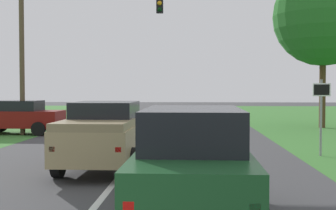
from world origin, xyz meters
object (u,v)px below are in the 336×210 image
Objects in this scene: red_suv_near at (193,163)px; oak_tree_right at (323,16)px; pickup_truck_lead at (107,134)px; crossing_suv_far at (18,116)px; keep_moving_sign at (321,107)px; traffic_light at (62,33)px.

oak_tree_right is (7.58, 19.03, 5.43)m from red_suv_near.
pickup_truck_lead is (-2.47, 5.26, -0.04)m from red_suv_near.
pickup_truck_lead is at bearing -56.30° from crossing_suv_far.
oak_tree_right is 2.14× the size of crossing_suv_far.
keep_moving_sign is (4.38, 7.84, 0.64)m from red_suv_near.
oak_tree_right is (13.88, 4.83, 1.47)m from traffic_light.
oak_tree_right is at bearing 19.18° from traffic_light.
oak_tree_right reaches higher than red_suv_near.
pickup_truck_lead is 10.52m from traffic_light.
traffic_light is at bearing 149.21° from keep_moving_sign.
crossing_suv_far is at bearing 152.53° from keep_moving_sign.
crossing_suv_far is (-13.12, 6.82, -0.77)m from keep_moving_sign.
crossing_suv_far is at bearing 123.70° from pickup_truck_lead.
oak_tree_right is 17.78m from crossing_suv_far.
pickup_truck_lead is 2.14× the size of keep_moving_sign.
pickup_truck_lead is 1.28× the size of crossing_suv_far.
keep_moving_sign is 14.80m from crossing_suv_far.
traffic_light is 1.75× the size of crossing_suv_far.
crossing_suv_far is (-2.44, 0.46, -4.09)m from traffic_light.
traffic_light is 2.94× the size of keep_moving_sign.
keep_moving_sign is 12.58m from oak_tree_right.
keep_moving_sign is at bearing -105.96° from oak_tree_right.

